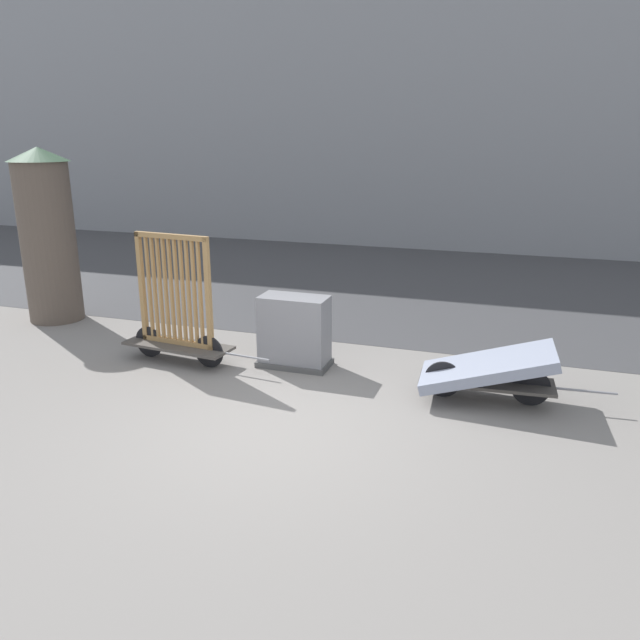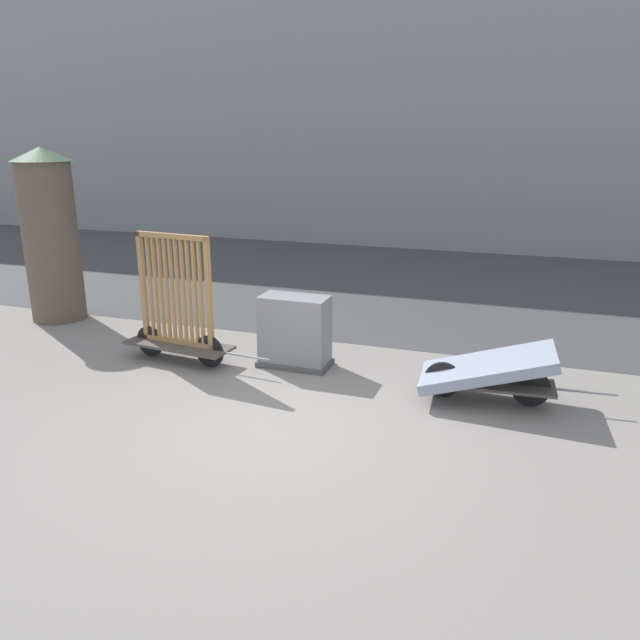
% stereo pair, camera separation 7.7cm
% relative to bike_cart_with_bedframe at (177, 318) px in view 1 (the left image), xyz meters
% --- Properties ---
extents(ground_plane, '(60.00, 60.00, 0.00)m').
position_rel_bike_cart_with_bedframe_xyz_m(ground_plane, '(2.19, -1.55, -0.68)').
color(ground_plane, gray).
extents(road_strip, '(56.00, 8.77, 0.01)m').
position_rel_bike_cart_with_bedframe_xyz_m(road_strip, '(2.19, 5.98, -0.67)').
color(road_strip, '#424244').
rests_on(road_strip, ground_plane).
extents(building_facade, '(48.00, 4.00, 10.81)m').
position_rel_bike_cart_with_bedframe_xyz_m(building_facade, '(2.19, 12.37, 4.73)').
color(building_facade, gray).
rests_on(building_facade, ground_plane).
extents(bike_cart_with_bedframe, '(2.36, 0.72, 1.89)m').
position_rel_bike_cart_with_bedframe_xyz_m(bike_cart_with_bedframe, '(0.00, 0.00, 0.00)').
color(bike_cart_with_bedframe, '#4C4742').
rests_on(bike_cart_with_bedframe, ground_plane).
extents(bike_cart_with_mattress, '(2.36, 1.03, 0.75)m').
position_rel_bike_cart_with_bedframe_xyz_m(bike_cart_with_mattress, '(4.39, 0.00, -0.26)').
color(bike_cart_with_mattress, '#4C4742').
rests_on(bike_cart_with_mattress, ground_plane).
extents(utility_cabinet, '(1.03, 0.55, 1.03)m').
position_rel_bike_cart_with_bedframe_xyz_m(utility_cabinet, '(1.67, 0.40, -0.20)').
color(utility_cabinet, '#4C4C4C').
rests_on(utility_cabinet, ground_plane).
extents(advertising_column, '(1.04, 1.04, 3.02)m').
position_rel_bike_cart_with_bedframe_xyz_m(advertising_column, '(-3.25, 1.24, 0.86)').
color(advertising_column, brown).
rests_on(advertising_column, ground_plane).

